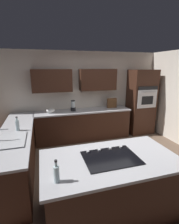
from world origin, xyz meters
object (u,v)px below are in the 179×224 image
at_px(wall_oven, 141,102).
at_px(dish_soap_bottle, 17,125).
at_px(spice_rack, 112,103).
at_px(blender, 73,106).
at_px(cooktop, 111,157).
at_px(sink_unit, 11,140).
at_px(oil_bottle, 56,173).
at_px(mixing_bowl, 50,110).

distance_m(wall_oven, dish_soap_bottle, 3.81).
distance_m(spice_rack, dish_soap_bottle, 2.92).
distance_m(wall_oven, blender, 2.25).
relative_size(cooktop, dish_soap_bottle, 2.62).
xyz_separation_m(blender, spice_rack, (-1.25, -0.07, 0.01)).
bearing_deg(spice_rack, cooktop, 65.99).
distance_m(sink_unit, oil_bottle, 1.48).
bearing_deg(blender, dish_soap_bottle, 41.52).
height_order(dish_soap_bottle, oil_bottle, dish_soap_bottle).
relative_size(sink_unit, mixing_bowl, 3.05).
distance_m(blender, dish_soap_bottle, 1.83).
height_order(mixing_bowl, oil_bottle, oil_bottle).
height_order(wall_oven, sink_unit, wall_oven).
bearing_deg(wall_oven, blender, -0.29).
bearing_deg(oil_bottle, spice_rack, -123.21).
distance_m(wall_oven, oil_bottle, 4.26).
bearing_deg(mixing_bowl, blender, 180.00).
distance_m(cooktop, blender, 2.72).
bearing_deg(spice_rack, mixing_bowl, 2.19).
distance_m(cooktop, spice_rack, 3.05).
xyz_separation_m(spice_rack, dish_soap_bottle, (2.62, 1.29, -0.03)).
bearing_deg(sink_unit, cooktop, 144.59).
xyz_separation_m(sink_unit, cooktop, (-1.44, 1.02, -0.01)).
height_order(cooktop, blender, blender).
bearing_deg(cooktop, spice_rack, -114.01).
bearing_deg(oil_bottle, blender, -104.34).
relative_size(cooktop, blender, 2.39).
distance_m(sink_unit, blender, 2.22).
height_order(blender, oil_bottle, blender).
height_order(blender, mixing_bowl, blender).
xyz_separation_m(blender, oil_bottle, (0.77, 3.01, -0.03)).
bearing_deg(blender, mixing_bowl, -0.00).
bearing_deg(cooktop, sink_unit, -35.41).
distance_m(wall_oven, sink_unit, 4.05).
height_order(mixing_bowl, dish_soap_bottle, dish_soap_bottle).
bearing_deg(blender, wall_oven, 179.71).
xyz_separation_m(spice_rack, oil_bottle, (2.02, 3.09, -0.04)).
relative_size(blender, oil_bottle, 1.17).
distance_m(blender, spice_rack, 1.25).
bearing_deg(wall_oven, mixing_bowl, -0.23).
distance_m(wall_oven, cooktop, 3.51).
xyz_separation_m(wall_oven, mixing_bowl, (2.90, -0.01, -0.07)).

